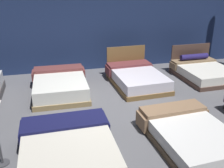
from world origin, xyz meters
TOP-DOWN VIEW (x-y plane):
  - ground_plane at (0.00, 0.00)m, footprint 18.00×18.00m
  - showroom_back_wall at (0.00, 3.39)m, footprint 18.00×0.06m
  - bed_1 at (-1.20, -1.62)m, footprint 1.69×1.94m
  - bed_2 at (1.18, -1.61)m, footprint 1.59×2.10m
  - bed_5 at (-1.16, 1.44)m, footprint 1.58×2.03m
  - bed_6 at (1.16, 1.56)m, footprint 1.56×2.19m
  - bed_7 at (3.49, 1.58)m, footprint 1.65×1.98m

SIDE VIEW (x-z plane):
  - ground_plane at x=0.00m, z-range -0.02..0.00m
  - bed_2 at x=1.18m, z-range -0.03..0.41m
  - bed_7 at x=3.49m, z-range -0.25..0.68m
  - bed_6 at x=1.16m, z-range -0.26..0.72m
  - bed_1 at x=-1.20m, z-range -0.02..0.48m
  - bed_5 at x=-1.16m, z-range -0.03..0.52m
  - showroom_back_wall at x=0.00m, z-range 0.00..3.50m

